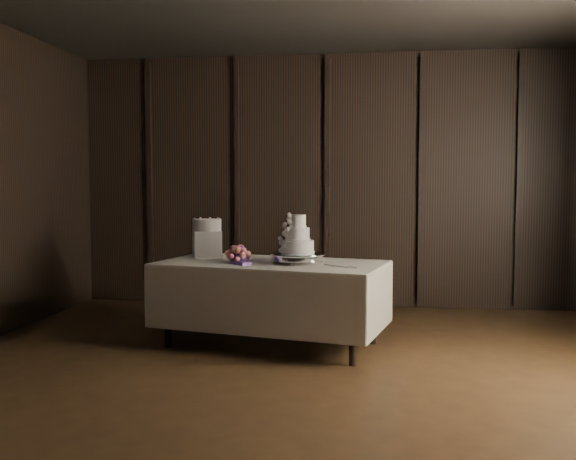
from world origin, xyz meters
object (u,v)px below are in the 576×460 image
(wedding_cake, at_px, (295,238))
(small_cake, at_px, (207,225))
(display_table, at_px, (272,300))
(box_pedestal, at_px, (207,244))
(cake_stand, at_px, (298,258))
(bouquet, at_px, (238,256))

(wedding_cake, height_order, small_cake, wedding_cake)
(display_table, height_order, box_pedestal, box_pedestal)
(display_table, bearing_deg, cake_stand, -2.31)
(wedding_cake, bearing_deg, display_table, 136.20)
(display_table, xyz_separation_m, small_cake, (-0.69, 0.35, 0.65))
(bouquet, height_order, box_pedestal, box_pedestal)
(bouquet, bearing_deg, small_cake, 132.01)
(box_pedestal, bearing_deg, wedding_cake, -25.53)
(cake_stand, bearing_deg, display_table, 165.17)
(display_table, xyz_separation_m, cake_stand, (0.25, -0.06, 0.39))
(cake_stand, height_order, bouquet, bouquet)
(box_pedestal, height_order, small_cake, small_cake)
(cake_stand, distance_m, box_pedestal, 1.03)
(display_table, bearing_deg, small_cake, 165.25)
(bouquet, xyz_separation_m, box_pedestal, (-0.40, 0.45, 0.06))
(wedding_cake, relative_size, small_cake, 1.22)
(display_table, height_order, bouquet, bouquet)
(cake_stand, relative_size, bouquet, 1.22)
(bouquet, relative_size, box_pedestal, 1.52)
(bouquet, bearing_deg, cake_stand, 3.28)
(wedding_cake, distance_m, box_pedestal, 1.01)
(wedding_cake, bearing_deg, bouquet, 157.78)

